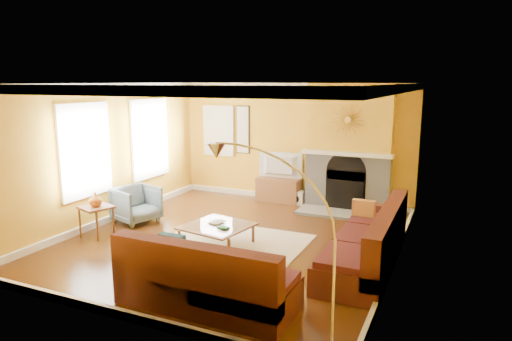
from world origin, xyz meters
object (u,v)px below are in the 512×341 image
at_px(media_console, 279,190).
at_px(arc_lamp, 278,253).
at_px(armchair, 136,204).
at_px(sectional_sofa, 284,238).
at_px(coffee_table, 217,236).
at_px(side_table, 97,221).

bearing_deg(media_console, arc_lamp, -68.82).
relative_size(media_console, armchair, 1.29).
bearing_deg(arc_lamp, sectional_sofa, 108.85).
bearing_deg(arc_lamp, armchair, 144.57).
bearing_deg(media_console, coffee_table, -87.27).
height_order(media_console, armchair, armchair).
bearing_deg(coffee_table, arc_lamp, -49.64).
height_order(media_console, arc_lamp, arc_lamp).
xyz_separation_m(coffee_table, armchair, (-2.15, 0.60, 0.16)).
distance_m(coffee_table, side_table, 2.29).
distance_m(coffee_table, arc_lamp, 3.21).
bearing_deg(side_table, sectional_sofa, 1.38).
bearing_deg(coffee_table, media_console, 92.73).
distance_m(media_console, side_table, 4.15).
relative_size(media_console, arc_lamp, 0.47).
bearing_deg(coffee_table, armchair, 164.47).
height_order(coffee_table, armchair, armchair).
distance_m(side_table, arc_lamp, 4.76).
relative_size(side_table, arc_lamp, 0.26).
height_order(side_table, arc_lamp, arc_lamp).
height_order(armchair, arc_lamp, arc_lamp).
bearing_deg(media_console, armchair, -127.43).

